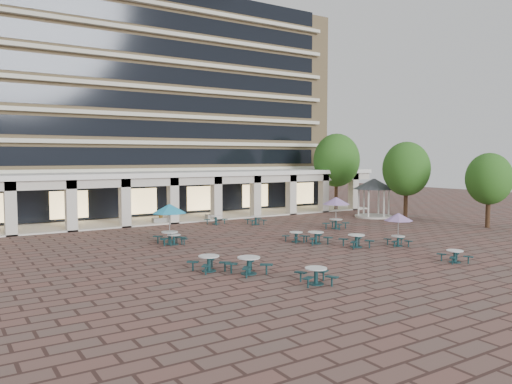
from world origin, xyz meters
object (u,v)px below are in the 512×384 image
Objects in this scene: picnic_table_1 at (316,274)px; gazebo at (374,188)px; picnic_table_0 at (209,262)px; planter_right at (214,214)px; picnic_table_2 at (316,237)px; planter_left at (161,218)px.

gazebo reaches higher than picnic_table_1.
picnic_table_0 is 0.95× the size of picnic_table_1.
picnic_table_1 is at bearing -141.31° from gazebo.
planter_right reaches higher than picnic_table_1.
picnic_table_2 is at bearing -91.02° from planter_right.
planter_right is at bearing 54.72° from picnic_table_0.
picnic_table_2 is at bearing 12.21° from picnic_table_0.
planter_right reaches higher than picnic_table_0.
picnic_table_0 and picnic_table_2 have the same top height.
planter_left is at bearing 68.48° from picnic_table_0.
planter_left is (4.80, 18.32, 0.01)m from picnic_table_0.
planter_left is at bearing 160.67° from gazebo.
picnic_table_0 is 18.93m from planter_left.
picnic_table_2 is at bearing -72.05° from planter_left.
gazebo is 2.63× the size of planter_right.
planter_left reaches higher than picnic_table_1.
picnic_table_0 is 26.48m from gazebo.
planter_left is (1.91, 23.22, 0.03)m from picnic_table_1.
gazebo is at bearing -25.72° from planter_right.
picnic_table_2 is at bearing -149.06° from gazebo.
picnic_table_0 is 0.49× the size of gazebo.
planter_left is 5.12m from planter_right.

